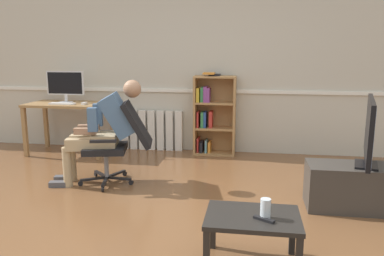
% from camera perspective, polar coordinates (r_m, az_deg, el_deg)
% --- Properties ---
extents(ground_plane, '(18.00, 18.00, 0.00)m').
position_cam_1_polar(ground_plane, '(3.56, -4.64, -13.75)').
color(ground_plane, brown).
extents(back_wall, '(12.00, 0.13, 2.70)m').
position_cam_1_polar(back_wall, '(5.84, 1.30, 9.74)').
color(back_wall, beige).
rests_on(back_wall, ground_plane).
extents(computer_desk, '(1.18, 0.66, 0.76)m').
position_cam_1_polar(computer_desk, '(5.98, -17.70, 2.50)').
color(computer_desk, '#9E7547').
rests_on(computer_desk, ground_plane).
extents(imac_monitor, '(0.58, 0.14, 0.46)m').
position_cam_1_polar(imac_monitor, '(6.04, -18.22, 6.16)').
color(imac_monitor, silver).
rests_on(imac_monitor, computer_desk).
extents(keyboard, '(0.37, 0.12, 0.02)m').
position_cam_1_polar(keyboard, '(5.85, -18.62, 3.44)').
color(keyboard, white).
rests_on(keyboard, computer_desk).
extents(computer_mouse, '(0.06, 0.10, 0.03)m').
position_cam_1_polar(computer_mouse, '(5.73, -15.63, 3.52)').
color(computer_mouse, white).
rests_on(computer_mouse, computer_desk).
extents(bookshelf, '(0.60, 0.29, 1.20)m').
position_cam_1_polar(bookshelf, '(5.68, 2.98, 1.98)').
color(bookshelf, '#AD7F4C').
rests_on(bookshelf, ground_plane).
extents(radiator, '(0.96, 0.08, 0.61)m').
position_cam_1_polar(radiator, '(5.99, -5.97, -0.31)').
color(radiator, white).
rests_on(radiator, ground_plane).
extents(office_chair, '(0.85, 0.65, 0.95)m').
position_cam_1_polar(office_chair, '(4.48, -10.61, -1.63)').
color(office_chair, black).
rests_on(office_chair, ground_plane).
extents(person_seated, '(1.06, 0.52, 1.19)m').
position_cam_1_polar(person_seated, '(4.48, -12.94, -0.08)').
color(person_seated, tan).
rests_on(person_seated, ground_plane).
extents(tv_stand, '(1.07, 0.42, 0.44)m').
position_cam_1_polar(tv_stand, '(4.09, 24.06, -8.04)').
color(tv_stand, '#3D3833').
rests_on(tv_stand, ground_plane).
extents(tv_screen, '(0.28, 0.97, 0.64)m').
position_cam_1_polar(tv_screen, '(3.95, 24.72, -0.42)').
color(tv_screen, black).
rests_on(tv_screen, tv_stand).
extents(coffee_table, '(0.66, 0.47, 0.38)m').
position_cam_1_polar(coffee_table, '(2.81, 8.94, -13.66)').
color(coffee_table, black).
rests_on(coffee_table, ground_plane).
extents(drinking_glass, '(0.07, 0.07, 0.14)m').
position_cam_1_polar(drinking_glass, '(2.73, 10.80, -11.61)').
color(drinking_glass, silver).
rests_on(drinking_glass, coffee_table).
extents(spare_remote, '(0.15, 0.11, 0.02)m').
position_cam_1_polar(spare_remote, '(2.72, 10.58, -13.11)').
color(spare_remote, black).
rests_on(spare_remote, coffee_table).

